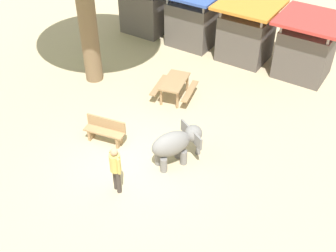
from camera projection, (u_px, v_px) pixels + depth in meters
name	position (u px, v px, depth m)	size (l,w,h in m)	color
ground_plane	(132.00, 160.00, 13.36)	(60.00, 60.00, 0.00)	tan
elephant	(176.00, 143.00, 12.84)	(1.48, 1.70, 1.22)	slate
person_handler	(116.00, 167.00, 11.78)	(0.48, 0.32, 1.62)	#3F3833
wooden_bench	(105.00, 130.00, 13.83)	(1.45, 0.66, 0.88)	#9E7A51
picnic_table_near	(174.00, 85.00, 15.76)	(1.78, 1.79, 0.78)	#9E7A51
market_stall_white	(147.00, 8.00, 20.04)	(2.50, 2.50, 2.52)	#59514C
market_stall_blue	(193.00, 20.00, 18.94)	(2.50, 2.50, 2.52)	#59514C
market_stall_orange	(246.00, 34.00, 17.84)	(2.50, 2.50, 2.52)	#59514C
market_stall_red	(305.00, 50.00, 16.75)	(2.50, 2.50, 2.52)	#59514C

